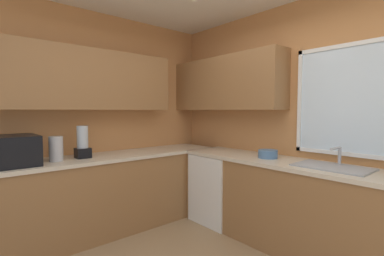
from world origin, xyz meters
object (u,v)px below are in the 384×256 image
(sink_assembly, at_px, (332,167))
(bowl, at_px, (268,154))
(microwave, at_px, (16,150))
(dishwasher, at_px, (220,188))
(blender_appliance, at_px, (83,143))
(kettle, at_px, (56,149))

(sink_assembly, xyz_separation_m, bowl, (-0.69, -0.01, 0.03))
(bowl, bearing_deg, microwave, -121.69)
(dishwasher, height_order, blender_appliance, blender_appliance)
(sink_assembly, relative_size, bowl, 3.04)
(bowl, relative_size, blender_appliance, 0.59)
(microwave, height_order, sink_assembly, microwave)
(dishwasher, xyz_separation_m, blender_appliance, (-0.66, -1.53, 0.64))
(kettle, relative_size, sink_assembly, 0.40)
(microwave, height_order, kettle, microwave)
(dishwasher, distance_m, blender_appliance, 1.79)
(microwave, distance_m, blender_appliance, 0.63)
(bowl, distance_m, blender_appliance, 2.07)
(microwave, relative_size, kettle, 1.85)
(dishwasher, bearing_deg, sink_assembly, 1.49)
(microwave, height_order, blender_appliance, blender_appliance)
(sink_assembly, height_order, bowl, sink_assembly)
(sink_assembly, bearing_deg, blender_appliance, -142.54)
(kettle, distance_m, sink_assembly, 2.74)
(blender_appliance, bearing_deg, microwave, -90.00)
(dishwasher, xyz_separation_m, microwave, (-0.66, -2.16, 0.62))
(kettle, distance_m, bowl, 2.28)
(kettle, height_order, bowl, kettle)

